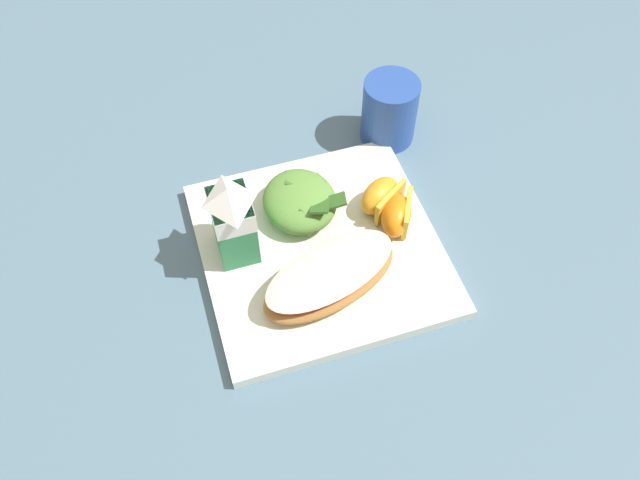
# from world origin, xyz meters

# --- Properties ---
(ground) EXTENTS (3.00, 3.00, 0.00)m
(ground) POSITION_xyz_m (0.00, 0.00, 0.00)
(ground) COLOR slate
(white_plate) EXTENTS (0.28, 0.28, 0.02)m
(white_plate) POSITION_xyz_m (0.00, 0.00, 0.01)
(white_plate) COLOR white
(white_plate) RESTS_ON ground
(cheesy_pizza_bread) EXTENTS (0.13, 0.19, 0.04)m
(cheesy_pizza_bread) POSITION_xyz_m (-0.06, 0.01, 0.03)
(cheesy_pizza_bread) COLOR #A87038
(cheesy_pizza_bread) RESTS_ON white_plate
(green_salad_pile) EXTENTS (0.10, 0.10, 0.05)m
(green_salad_pile) POSITION_xyz_m (0.06, 0.01, 0.04)
(green_salad_pile) COLOR #5B8E3D
(green_salad_pile) RESTS_ON white_plate
(milk_carton) EXTENTS (0.06, 0.05, 0.11)m
(milk_carton) POSITION_xyz_m (0.02, 0.10, 0.08)
(milk_carton) COLOR #2D8451
(milk_carton) RESTS_ON white_plate
(orange_wedge_front) EXTENTS (0.07, 0.06, 0.04)m
(orange_wedge_front) POSITION_xyz_m (0.00, -0.10, 0.04)
(orange_wedge_front) COLOR orange
(orange_wedge_front) RESTS_ON white_plate
(orange_wedge_middle) EXTENTS (0.06, 0.07, 0.04)m
(orange_wedge_middle) POSITION_xyz_m (0.03, -0.09, 0.04)
(orange_wedge_middle) COLOR orange
(orange_wedge_middle) RESTS_ON white_plate
(drinking_blue_cup) EXTENTS (0.07, 0.07, 0.09)m
(drinking_blue_cup) POSITION_xyz_m (0.16, -0.15, 0.05)
(drinking_blue_cup) COLOR #284CA3
(drinking_blue_cup) RESTS_ON ground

